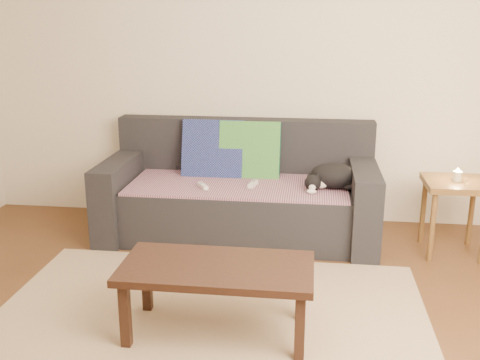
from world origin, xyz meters
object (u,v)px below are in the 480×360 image
(cat, at_px, (332,177))
(coffee_table, at_px, (217,274))
(wii_remote_a, at_px, (203,186))
(wii_remote_b, at_px, (253,184))
(side_table, at_px, (455,194))
(sofa, at_px, (240,196))

(cat, bearing_deg, coffee_table, -115.74)
(wii_remote_a, distance_m, wii_remote_b, 0.38)
(wii_remote_a, distance_m, side_table, 1.83)
(sofa, relative_size, side_table, 3.83)
(wii_remote_b, bearing_deg, sofa, 51.04)
(cat, xyz_separation_m, side_table, (0.87, -0.07, -0.08))
(wii_remote_a, bearing_deg, wii_remote_b, -106.16)
(sofa, height_order, coffee_table, sofa)
(sofa, distance_m, wii_remote_b, 0.24)
(wii_remote_a, height_order, wii_remote_b, same)
(sofa, bearing_deg, side_table, -6.74)
(wii_remote_a, height_order, coffee_table, wii_remote_a)
(sofa, relative_size, wii_remote_a, 14.00)
(sofa, distance_m, cat, 0.75)
(wii_remote_a, relative_size, wii_remote_b, 1.00)
(sofa, relative_size, coffee_table, 2.06)
(wii_remote_b, height_order, side_table, side_table)
(wii_remote_a, xyz_separation_m, side_table, (1.83, 0.05, -0.00))
(coffee_table, bearing_deg, cat, 65.39)
(wii_remote_a, bearing_deg, coffee_table, 163.64)
(side_table, bearing_deg, coffee_table, -138.86)
(cat, relative_size, coffee_table, 0.42)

